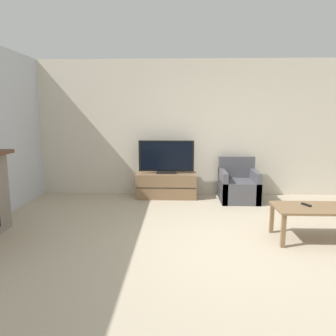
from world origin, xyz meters
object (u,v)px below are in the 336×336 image
object	(u,v)px
tv_stand	(166,185)
remote	(306,205)
armchair	(238,186)
coffee_table	(317,211)
tv	(166,158)

from	to	relation	value
tv_stand	remote	bearing A→B (deg)	-47.23
armchair	coffee_table	world-z (taller)	armchair
tv	armchair	bearing A→B (deg)	-7.40
armchair	remote	world-z (taller)	armchair
coffee_table	tv	bearing A→B (deg)	133.50
armchair	coffee_table	bearing A→B (deg)	-71.45
tv_stand	armchair	xyz separation A→B (m)	(1.38, -0.18, 0.03)
tv	remote	xyz separation A→B (m)	(1.93, -2.08, -0.33)
tv_stand	coffee_table	xyz separation A→B (m)	(2.04, -2.15, 0.15)
armchair	tv_stand	bearing A→B (deg)	172.51
tv_stand	coffee_table	bearing A→B (deg)	-46.53
tv_stand	tv	size ratio (longest dim) A/B	1.09
coffee_table	remote	bearing A→B (deg)	148.66
tv	coffee_table	bearing A→B (deg)	-46.50
tv_stand	coffee_table	distance (m)	2.97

